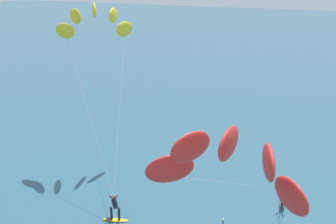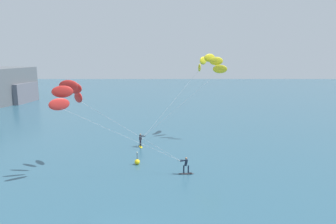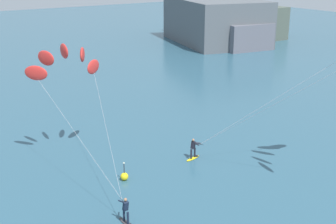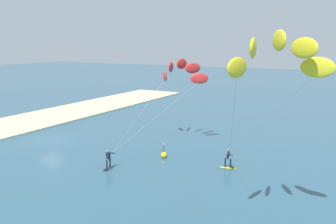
{
  "view_description": "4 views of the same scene",
  "coord_description": "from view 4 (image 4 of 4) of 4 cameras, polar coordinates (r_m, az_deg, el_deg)",
  "views": [
    {
      "loc": [
        -20.05,
        10.21,
        14.17
      ],
      "look_at": [
        3.44,
        18.75,
        5.5
      ],
      "focal_mm": 46.94,
      "sensor_mm": 36.0,
      "label": 1
    },
    {
      "loc": [
        2.79,
        -16.81,
        11.52
      ],
      "look_at": [
        2.91,
        13.6,
        5.7
      ],
      "focal_mm": 33.58,
      "sensor_mm": 36.0,
      "label": 2
    },
    {
      "loc": [
        25.17,
        0.7,
        14.77
      ],
      "look_at": [
        0.58,
        17.33,
        4.79
      ],
      "focal_mm": 48.42,
      "sensor_mm": 36.0,
      "label": 3
    },
    {
      "loc": [
        28.06,
        30.6,
        10.67
      ],
      "look_at": [
        3.34,
        16.83,
        5.23
      ],
      "focal_mm": 39.22,
      "sensor_mm": 36.0,
      "label": 4
    }
  ],
  "objects": [
    {
      "name": "kitesurfer_mid_water",
      "position": [
        20.54,
        16.32,
        7.62
      ],
      "size": [
        11.49,
        9.27,
        11.29
      ],
      "color": "yellow",
      "rests_on": "ground"
    },
    {
      "name": "ground_plane",
      "position": [
        42.87,
        -17.8,
        -4.07
      ],
      "size": [
        240.0,
        240.0,
        0.0
      ],
      "primitive_type": "plane",
      "color": "#2D566B"
    },
    {
      "name": "kitesurfer_nearshore",
      "position": [
        38.75,
        1.8,
        6.0
      ],
      "size": [
        13.04,
        5.9,
        8.93
      ],
      "color": "#333338",
      "rests_on": "ground"
    },
    {
      "name": "marker_buoy",
      "position": [
        34.43,
        -0.65,
        -6.66
      ],
      "size": [
        0.56,
        0.56,
        1.38
      ],
      "color": "yellow",
      "rests_on": "ground"
    }
  ]
}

